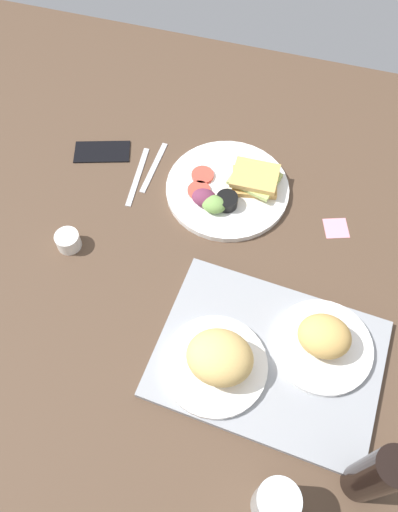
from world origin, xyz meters
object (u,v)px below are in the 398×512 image
espresso_cup (68,241)px  sticky_note (336,228)px  plate_with_salad (230,189)px  knife (138,176)px  drinking_glass (275,503)px  cell_phone (102,151)px  serving_tray (268,358)px  bread_plate_far (218,360)px  soda_bottle (375,475)px  bread_plate_near (323,341)px  fork (154,167)px

espresso_cup → sticky_note: 63.09cm
plate_with_salad → knife: plate_with_salad is taller
drinking_glass → cell_phone: drinking_glass is taller
plate_with_salad → espresso_cup: bearing=38.4°
cell_phone → espresso_cup: bearing=79.4°
serving_tray → bread_plate_far: bread_plate_far is taller
knife → sticky_note: knife is taller
soda_bottle → bread_plate_near: bearing=-64.9°
serving_tray → drinking_glass: (-6.32, 26.42, 4.95)cm
fork → soda_bottle: bearing=46.5°
serving_tray → knife: (42.03, -37.92, -0.55)cm
bread_plate_near → bread_plate_far: (19.16, 10.12, 1.13)cm
soda_bottle → sticky_note: size_ratio=3.87×
plate_with_salad → soda_bottle: 70.46cm
plate_with_salad → espresso_cup: (31.92, 25.33, 0.37)cm
bread_plate_far → knife: size_ratio=1.11×
knife → cell_phone: (11.70, -5.13, 0.15)cm
plate_with_salad → drinking_glass: 70.53cm
bread_plate_near → sticky_note: size_ratio=3.66×
fork → cell_phone: size_ratio=1.18×
knife → sticky_note: 50.80cm
soda_bottle → serving_tray: bearing=-41.5°
plate_with_salad → cell_phone: plate_with_salad is taller
bread_plate_near → knife: 61.37cm
soda_bottle → fork: bearing=-45.2°
drinking_glass → bread_plate_far: bearing=-53.7°
serving_tray → plate_with_salad: size_ratio=1.48×
bread_plate_near → soda_bottle: soda_bottle is taller
soda_bottle → espresso_cup: size_ratio=3.87×
drinking_glass → cell_phone: bearing=-49.2°
fork → sticky_note: 48.10cm
bread_plate_near → espresso_cup: bread_plate_near is taller
bread_plate_near → bread_plate_far: bread_plate_far is taller
cell_phone → sticky_note: (-62.48, 6.72, -0.34)cm
plate_with_salad → knife: size_ratio=1.61×
plate_with_salad → cell_phone: (35.35, -3.53, -1.23)cm
plate_with_salad → knife: bearing=3.9°
fork → bread_plate_near: bearing=54.7°
serving_tray → knife: bearing=-42.1°
espresso_cup → cell_phone: 29.11cm
soda_bottle → knife: size_ratio=1.14×
bread_plate_far → bread_plate_near: bearing=-152.2°
plate_with_salad → bread_plate_near: bearing=129.3°
serving_tray → espresso_cup: size_ratio=8.04×
bread_plate_near → plate_with_salad: bread_plate_near is taller
drinking_glass → sticky_note: size_ratio=2.05×
fork → drinking_glass: bearing=35.3°
espresso_cup → knife: bearing=-109.2°
soda_bottle → cell_phone: (74.48, -61.40, -10.42)cm
serving_tray → bread_plate_near: bread_plate_near is taller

